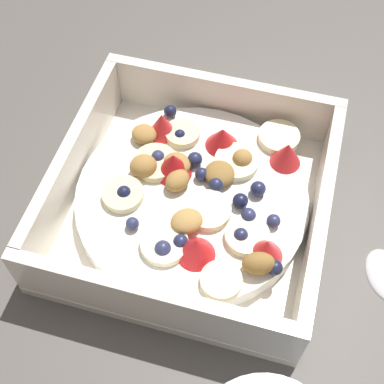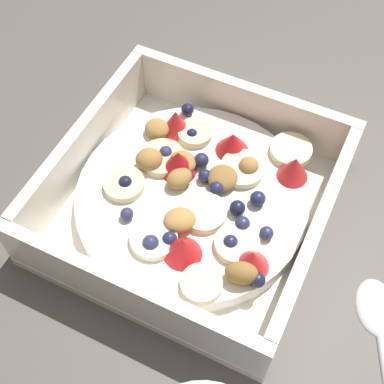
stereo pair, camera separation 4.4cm
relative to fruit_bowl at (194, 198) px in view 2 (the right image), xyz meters
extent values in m
plane|color=#56514C|center=(-0.02, 0.00, -0.02)|extent=(2.40, 2.40, 0.00)
cube|color=white|center=(0.00, 0.00, -0.02)|extent=(0.22, 0.22, 0.01)
cube|color=white|center=(0.00, -0.10, 0.01)|extent=(0.22, 0.01, 0.06)
cube|color=white|center=(0.00, 0.10, 0.01)|extent=(0.22, 0.01, 0.06)
cube|color=white|center=(-0.10, 0.00, 0.01)|extent=(0.01, 0.20, 0.06)
cube|color=white|center=(0.11, 0.00, 0.01)|extent=(0.01, 0.20, 0.06)
cylinder|color=white|center=(0.00, 0.00, 0.00)|extent=(0.19, 0.19, 0.02)
cylinder|color=#F4EAB7|center=(-0.05, 0.03, 0.01)|extent=(0.05, 0.05, 0.01)
cylinder|color=#F7EFC6|center=(0.01, 0.05, 0.01)|extent=(0.05, 0.05, 0.01)
cylinder|color=beige|center=(0.04, -0.02, 0.01)|extent=(0.04, 0.04, 0.01)
cylinder|color=beige|center=(-0.04, 0.07, 0.01)|extent=(0.04, 0.04, 0.01)
cylinder|color=beige|center=(0.06, 0.02, 0.01)|extent=(0.04, 0.04, 0.01)
cylinder|color=beige|center=(0.03, -0.06, 0.01)|extent=(0.04, 0.04, 0.01)
cylinder|color=#F4EAB7|center=(-0.06, -0.07, 0.01)|extent=(0.05, 0.05, 0.01)
cylinder|color=#F4EAB7|center=(-0.03, -0.04, 0.01)|extent=(0.04, 0.04, 0.01)
cylinder|color=#F4EAB7|center=(-0.02, 0.02, 0.01)|extent=(0.05, 0.05, 0.01)
cone|color=red|center=(-0.07, -0.05, 0.02)|extent=(0.04, 0.04, 0.02)
cone|color=red|center=(-0.01, -0.06, 0.02)|extent=(0.04, 0.04, 0.02)
cone|color=red|center=(0.04, -0.05, 0.02)|extent=(0.03, 0.03, 0.02)
cone|color=red|center=(-0.02, 0.05, 0.02)|extent=(0.04, 0.04, 0.02)
cone|color=red|center=(-0.07, 0.04, 0.02)|extent=(0.04, 0.04, 0.02)
cone|color=red|center=(0.02, -0.02, 0.02)|extent=(0.04, 0.04, 0.02)
sphere|color=navy|center=(0.04, -0.02, 0.01)|extent=(0.01, 0.01, 0.01)
sphere|color=#23284C|center=(0.01, -0.03, 0.01)|extent=(0.01, 0.01, 0.01)
sphere|color=#23284C|center=(-0.05, -0.01, 0.01)|extent=(0.01, 0.01, 0.01)
sphere|color=#191E3D|center=(0.03, -0.05, 0.01)|extent=(0.01, 0.01, 0.01)
sphere|color=#23284C|center=(0.00, 0.05, 0.01)|extent=(0.01, 0.01, 0.01)
sphere|color=navy|center=(-0.07, 0.01, 0.01)|extent=(0.01, 0.01, 0.01)
sphere|color=#191E3D|center=(0.04, -0.08, 0.01)|extent=(0.01, 0.01, 0.01)
sphere|color=#23284C|center=(-0.02, -0.01, 0.01)|extent=(0.01, 0.01, 0.01)
sphere|color=navy|center=(-0.05, 0.01, 0.01)|extent=(0.01, 0.01, 0.01)
sphere|color=#191E3D|center=(-0.08, 0.05, 0.01)|extent=(0.01, 0.01, 0.01)
sphere|color=navy|center=(0.01, 0.06, 0.01)|extent=(0.01, 0.01, 0.01)
sphere|color=navy|center=(0.04, 0.04, 0.01)|extent=(0.01, 0.01, 0.01)
sphere|color=#191E3D|center=(-0.04, 0.00, 0.01)|extent=(0.01, 0.01, 0.01)
sphere|color=#191E3D|center=(0.05, 0.02, 0.01)|extent=(0.01, 0.01, 0.01)
sphere|color=#23284C|center=(0.00, -0.02, 0.01)|extent=(0.01, 0.01, 0.01)
sphere|color=#23284C|center=(-0.05, 0.03, 0.01)|extent=(0.01, 0.01, 0.01)
ellipsoid|color=tan|center=(0.00, 0.03, 0.01)|extent=(0.03, 0.03, 0.01)
ellipsoid|color=#AD7F42|center=(0.02, 0.00, 0.01)|extent=(0.03, 0.03, 0.01)
ellipsoid|color=#AD7F42|center=(0.06, -0.04, 0.01)|extent=(0.02, 0.02, 0.01)
ellipsoid|color=#AD7F42|center=(0.02, -0.02, 0.01)|extent=(0.03, 0.03, 0.01)
ellipsoid|color=#AD7F42|center=(0.05, -0.01, 0.02)|extent=(0.03, 0.03, 0.02)
ellipsoid|color=olive|center=(-0.02, -0.02, 0.01)|extent=(0.03, 0.04, 0.01)
ellipsoid|color=#AD7F42|center=(-0.03, -0.04, 0.01)|extent=(0.02, 0.02, 0.01)
ellipsoid|color=olive|center=(-0.06, 0.05, 0.02)|extent=(0.03, 0.02, 0.02)
ellipsoid|color=silver|center=(-0.17, 0.02, -0.02)|extent=(0.05, 0.06, 0.01)
camera|label=1|loc=(-0.06, 0.24, 0.37)|focal=50.16mm
camera|label=2|loc=(-0.11, 0.22, 0.37)|focal=50.16mm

